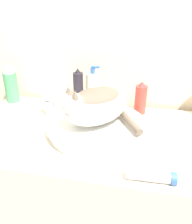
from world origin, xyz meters
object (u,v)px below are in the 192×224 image
(faucet, at_px, (51,102))
(mouthwash_bottle, at_px, (11,85))
(hairspray_can_black, at_px, (78,90))
(cream_tube, at_px, (152,176))
(soap_pump_bottle, at_px, (93,91))
(spray_bottle_trigger, at_px, (141,99))
(cat, at_px, (96,104))

(faucet, relative_size, mouthwash_bottle, 0.79)
(hairspray_can_black, bearing_deg, cream_tube, -52.09)
(soap_pump_bottle, relative_size, cream_tube, 1.43)
(faucet, height_order, mouthwash_bottle, mouthwash_bottle)
(soap_pump_bottle, distance_m, spray_bottle_trigger, 0.23)
(faucet, height_order, soap_pump_bottle, soap_pump_bottle)
(soap_pump_bottle, bearing_deg, mouthwash_bottle, 180.00)
(soap_pump_bottle, height_order, spray_bottle_trigger, soap_pump_bottle)
(cat, relative_size, soap_pump_bottle, 1.59)
(faucet, xyz_separation_m, soap_pump_bottle, (0.17, 0.12, 0.02))
(cream_tube, bearing_deg, cat, 132.78)
(cat, height_order, faucet, cat)
(soap_pump_bottle, bearing_deg, cream_tube, -58.20)
(hairspray_can_black, bearing_deg, soap_pump_bottle, 0.00)
(cat, bearing_deg, soap_pump_bottle, -122.83)
(faucet, relative_size, hairspray_can_black, 0.73)
(faucet, relative_size, cream_tube, 0.97)
(cat, relative_size, faucet, 2.36)
(hairspray_can_black, distance_m, spray_bottle_trigger, 0.30)
(cream_tube, bearing_deg, spray_bottle_trigger, 96.94)
(cat, distance_m, soap_pump_bottle, 0.22)
(faucet, height_order, spray_bottle_trigger, spray_bottle_trigger)
(faucet, bearing_deg, mouthwash_bottle, 175.17)
(cat, bearing_deg, mouthwash_bottle, -71.55)
(hairspray_can_black, height_order, mouthwash_bottle, hairspray_can_black)
(spray_bottle_trigger, bearing_deg, faucet, -162.61)
(soap_pump_bottle, relative_size, hairspray_can_black, 1.09)
(cat, height_order, spray_bottle_trigger, cat)
(hairspray_can_black, xyz_separation_m, mouthwash_bottle, (-0.36, 0.00, -0.00))
(cat, relative_size, hairspray_can_black, 1.73)
(faucet, distance_m, mouthwash_bottle, 0.29)
(mouthwash_bottle, relative_size, cream_tube, 1.22)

